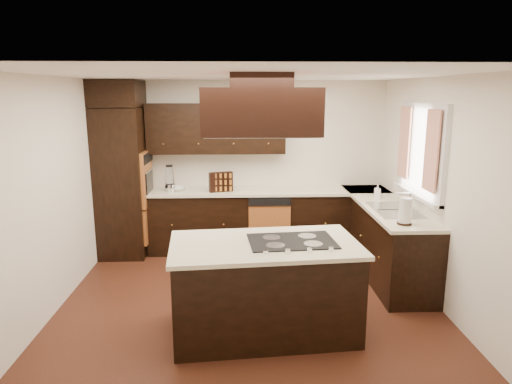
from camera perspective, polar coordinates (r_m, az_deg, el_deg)
floor at (r=5.31m, az=-0.87°, el=-13.74°), size 4.20×4.20×0.02m
ceiling at (r=4.77m, az=-0.97°, el=14.54°), size 4.20×4.20×0.02m
wall_back at (r=6.96m, az=-1.28°, el=3.47°), size 4.20×0.02×2.50m
wall_front at (r=2.87m, az=-0.01°, el=-9.73°), size 4.20×0.02×2.50m
wall_left at (r=5.29m, az=-24.42°, el=-0.53°), size 0.02×4.20×2.50m
wall_right at (r=5.37m, az=22.24°, el=-0.17°), size 0.02×4.20×2.50m
oven_column at (r=6.81m, az=-16.33°, el=1.13°), size 0.65×0.75×2.12m
wall_oven_face at (r=6.72m, az=-13.47°, el=1.67°), size 0.05×0.62×0.78m
base_cabinets_back at (r=6.84m, az=-0.91°, el=-3.66°), size 2.93×0.60×0.88m
base_cabinets_right at (r=6.27m, az=15.69°, el=-5.63°), size 0.60×2.40×0.88m
countertop_back at (r=6.71m, az=-0.93°, el=0.09°), size 2.93×0.63×0.04m
countertop_right at (r=6.14m, az=15.81°, el=-1.55°), size 0.63×2.40×0.04m
upper_cabinets at (r=6.73m, az=-4.98°, el=7.91°), size 2.00×0.34×0.72m
dishwasher_front at (r=6.58m, az=1.70°, el=-4.71°), size 0.60×0.05×0.72m
window_frame at (r=5.78m, az=19.99°, el=4.89°), size 0.06×1.32×1.12m
window_pane at (r=5.79m, az=20.25°, el=4.88°), size 0.00×1.20×1.00m
curtain_left at (r=5.37m, az=21.09°, el=4.82°), size 0.02×0.34×0.90m
curtain_right at (r=6.15m, az=18.06°, el=5.90°), size 0.02×0.34×0.90m
sink_rim at (r=5.82m, az=17.00°, el=-2.15°), size 0.52×0.84×0.01m
island at (r=4.57m, az=1.08°, el=-12.08°), size 1.82×1.10×0.88m
island_top at (r=4.40m, az=1.10°, el=-6.61°), size 1.89×1.17×0.04m
cooktop at (r=4.43m, az=4.50°, el=-6.14°), size 0.87×0.62×0.01m
range_hood at (r=4.23m, az=0.58°, el=10.07°), size 1.05×0.72×0.42m
hood_duct at (r=4.22m, az=0.59°, el=13.80°), size 0.55×0.50×0.13m
blender_base at (r=6.74m, az=-10.68°, el=0.54°), size 0.15×0.15×0.10m
blender_pitcher at (r=6.71m, az=-10.74°, el=2.04°), size 0.13×0.13×0.26m
spice_rack at (r=6.59m, az=-4.41°, el=1.26°), size 0.35×0.19×0.28m
mixing_bowl at (r=6.76m, az=-9.67°, el=0.41°), size 0.28×0.28×0.05m
soap_bottle at (r=6.41m, az=14.94°, el=0.12°), size 0.10×0.11×0.19m
paper_towel at (r=5.20m, az=18.14°, el=-2.30°), size 0.14×0.14×0.30m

